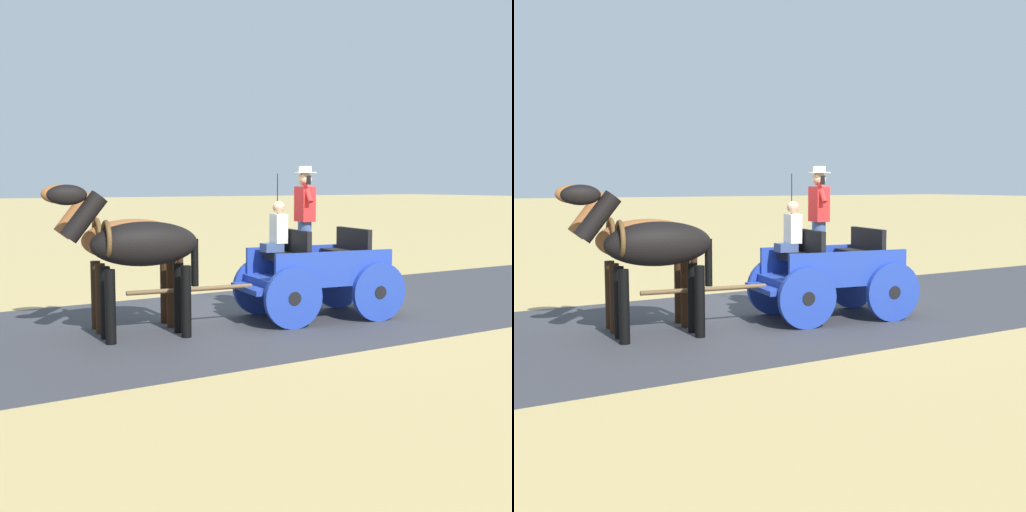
# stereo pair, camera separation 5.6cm
# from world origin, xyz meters

# --- Properties ---
(ground_plane) EXTENTS (200.00, 200.00, 0.00)m
(ground_plane) POSITION_xyz_m (0.00, 0.00, 0.00)
(ground_plane) COLOR tan
(road_surface) EXTENTS (5.41, 160.00, 0.01)m
(road_surface) POSITION_xyz_m (0.00, 0.00, 0.00)
(road_surface) COLOR #38383D
(road_surface) RESTS_ON ground
(horse_drawn_carriage) EXTENTS (1.74, 4.51, 2.50)m
(horse_drawn_carriage) POSITION_xyz_m (-0.52, -0.08, 0.82)
(horse_drawn_carriage) COLOR #1E3899
(horse_drawn_carriage) RESTS_ON ground
(horse_near_side) EXTENTS (0.77, 2.15, 2.21)m
(horse_near_side) POSITION_xyz_m (-0.46, 2.97, 1.32)
(horse_near_side) COLOR black
(horse_near_side) RESTS_ON ground
(horse_off_side) EXTENTS (0.76, 2.15, 2.21)m
(horse_off_side) POSITION_xyz_m (0.29, 2.86, 1.32)
(horse_off_side) COLOR brown
(horse_off_side) RESTS_ON ground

